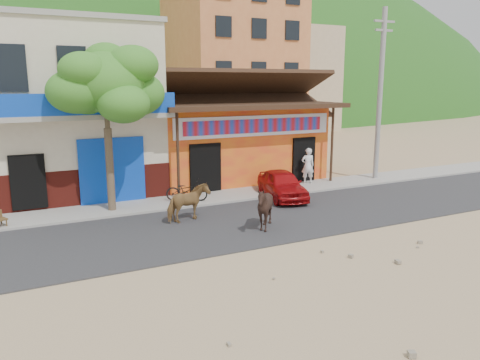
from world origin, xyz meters
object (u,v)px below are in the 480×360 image
object	(u,v)px
red_car	(282,184)
pedestrian	(308,166)
cow_dark	(265,208)
cow_tan	(188,203)
scooter	(187,190)
tree	(108,128)
utility_pole	(380,95)

from	to	relation	value
red_car	pedestrian	world-z (taller)	pedestrian
cow_dark	pedestrian	bearing A→B (deg)	125.07
cow_dark	red_car	bearing A→B (deg)	131.64
cow_tan	scooter	world-z (taller)	cow_tan
tree	utility_pole	distance (m)	12.84
tree	utility_pole	world-z (taller)	utility_pole
tree	pedestrian	size ratio (longest dim) A/B	3.63
utility_pole	scooter	distance (m)	10.50
cow_tan	cow_dark	xyz separation A→B (m)	(1.87, -1.99, 0.10)
cow_dark	pedestrian	world-z (taller)	pedestrian
tree	scooter	distance (m)	3.89
utility_pole	pedestrian	world-z (taller)	utility_pole
tree	scooter	xyz separation A→B (m)	(2.92, 0.01, -2.57)
tree	pedestrian	world-z (taller)	tree
cow_dark	red_car	xyz separation A→B (m)	(2.72, 3.37, -0.15)
utility_pole	cow_dark	xyz separation A→B (m)	(-8.82, -4.57, -3.35)
red_car	scooter	xyz separation A→B (m)	(-3.78, 1.01, -0.07)
red_car	scooter	bearing A→B (deg)	177.60
tree	red_car	bearing A→B (deg)	-8.48
tree	red_car	xyz separation A→B (m)	(6.71, -1.00, -2.50)
cow_tan	scooter	xyz separation A→B (m)	(0.82, 2.38, -0.13)
utility_pole	scooter	world-z (taller)	utility_pole
tree	cow_dark	bearing A→B (deg)	-47.64
cow_tan	pedestrian	bearing A→B (deg)	-83.88
utility_pole	cow_dark	distance (m)	10.48
utility_pole	pedestrian	distance (m)	4.90
pedestrian	tree	bearing A→B (deg)	22.05
scooter	cow_dark	bearing A→B (deg)	-138.94
cow_dark	tree	bearing A→B (deg)	-147.02
cow_tan	cow_dark	bearing A→B (deg)	-154.00
red_car	tree	bearing A→B (deg)	-175.98
utility_pole	scooter	size ratio (longest dim) A/B	4.89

